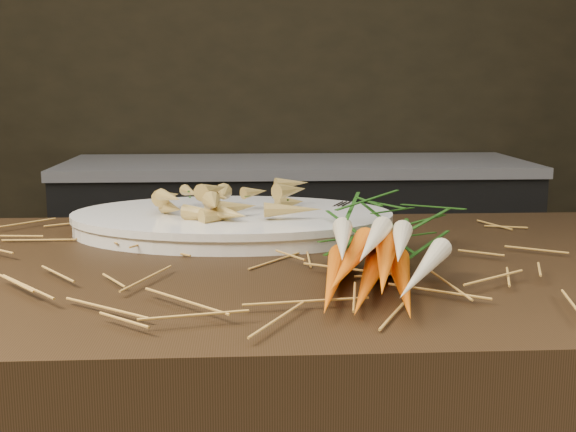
# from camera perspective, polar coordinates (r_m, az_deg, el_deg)

# --- Properties ---
(back_counter) EXTENTS (1.82, 0.62, 0.84)m
(back_counter) POSITION_cam_1_polar(r_m,az_deg,el_deg) (2.94, 0.65, -3.77)
(back_counter) COLOR black
(back_counter) RESTS_ON ground
(straw_bedding) EXTENTS (1.40, 0.60, 0.02)m
(straw_bedding) POSITION_cam_1_polar(r_m,az_deg,el_deg) (0.99, -9.15, -3.15)
(straw_bedding) COLOR olive
(straw_bedding) RESTS_ON main_counter
(root_veg_bunch) EXTENTS (0.23, 0.47, 0.08)m
(root_veg_bunch) POSITION_cam_1_polar(r_m,az_deg,el_deg) (0.94, 7.16, -1.82)
(root_veg_bunch) COLOR #D35B0D
(root_veg_bunch) RESTS_ON main_counter
(serving_platter) EXTENTS (0.54, 0.38, 0.03)m
(serving_platter) POSITION_cam_1_polar(r_m,az_deg,el_deg) (1.18, -4.43, -0.63)
(serving_platter) COLOR white
(serving_platter) RESTS_ON main_counter
(roasted_veg_heap) EXTENTS (0.26, 0.20, 0.06)m
(roasted_veg_heap) POSITION_cam_1_polar(r_m,az_deg,el_deg) (1.17, -4.46, 1.40)
(roasted_veg_heap) COLOR #A78540
(roasted_veg_heap) RESTS_ON serving_platter
(serving_fork) EXTENTS (0.10, 0.18, 0.00)m
(serving_fork) POSITION_cam_1_polar(r_m,az_deg,el_deg) (1.15, 4.56, -0.09)
(serving_fork) COLOR silver
(serving_fork) RESTS_ON serving_platter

